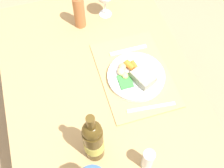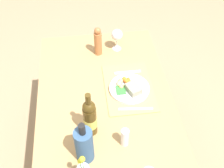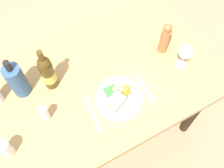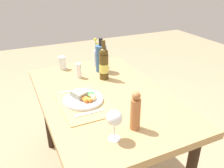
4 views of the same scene
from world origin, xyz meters
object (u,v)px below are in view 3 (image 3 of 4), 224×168
object	(u,v)px
water_tumbler	(6,149)
cooler_bottle	(17,80)
dinner_plate	(119,98)
wine_glass	(186,52)
salt_shaker	(45,114)
knife	(145,89)
dining_table	(99,88)
pepper_mill	(165,39)
wine_bottle	(47,72)
fork	(93,114)

from	to	relation	value
water_tumbler	cooler_bottle	size ratio (longest dim) A/B	0.40
dinner_plate	cooler_bottle	xyz separation A→B (m)	(-0.42, 0.30, 0.09)
wine_glass	cooler_bottle	distance (m)	0.88
water_tumbler	salt_shaker	distance (m)	0.24
knife	dinner_plate	bearing A→B (deg)	173.52
dining_table	pepper_mill	bearing A→B (deg)	-0.43
dinner_plate	cooler_bottle	bearing A→B (deg)	144.85
pepper_mill	wine_bottle	size ratio (longest dim) A/B	0.72
dinner_plate	knife	xyz separation A→B (m)	(0.15, -0.02, -0.01)
pepper_mill	cooler_bottle	size ratio (longest dim) A/B	0.78
wine_glass	dining_table	bearing A→B (deg)	163.16
knife	water_tumbler	bearing A→B (deg)	177.48
dining_table	wine_glass	size ratio (longest dim) A/B	7.84
dinner_plate	pepper_mill	xyz separation A→B (m)	(0.38, 0.15, 0.08)
water_tumbler	pepper_mill	size ratio (longest dim) A/B	0.51
dinner_plate	pepper_mill	bearing A→B (deg)	22.01
knife	fork	bearing A→B (deg)	179.01
dinner_plate	wine_glass	world-z (taller)	wine_glass
water_tumbler	dinner_plate	bearing A→B (deg)	-1.38
dinner_plate	wine_bottle	size ratio (longest dim) A/B	0.83
dining_table	fork	size ratio (longest dim) A/B	6.31
pepper_mill	wine_bottle	distance (m)	0.66
dining_table	knife	bearing A→B (deg)	-42.23
dining_table	salt_shaker	xyz separation A→B (m)	(-0.33, -0.07, 0.15)
knife	wine_bottle	xyz separation A→B (m)	(-0.42, 0.28, 0.11)
pepper_mill	salt_shaker	xyz separation A→B (m)	(-0.75, -0.07, -0.05)
fork	water_tumbler	size ratio (longest dim) A/B	1.85
water_tumbler	pepper_mill	world-z (taller)	pepper_mill
water_tumbler	wine_bottle	bearing A→B (deg)	36.63
fork	salt_shaker	distance (m)	0.24
dining_table	fork	distance (m)	0.23
wine_bottle	water_tumbler	bearing A→B (deg)	-143.37
wine_bottle	wine_glass	xyz separation A→B (m)	(0.68, -0.24, -0.00)
salt_shaker	cooler_bottle	size ratio (longest dim) A/B	0.42
dinner_plate	wine_glass	bearing A→B (deg)	2.71
fork	cooler_bottle	size ratio (longest dim) A/B	0.74
dinner_plate	water_tumbler	xyz separation A→B (m)	(-0.60, 0.01, 0.03)
fork	wine_bottle	size ratio (longest dim) A/B	0.68
dining_table	water_tumbler	bearing A→B (deg)	-165.76
water_tumbler	pepper_mill	xyz separation A→B (m)	(0.98, 0.14, 0.06)
knife	water_tumbler	xyz separation A→B (m)	(-0.75, 0.03, 0.04)
knife	wine_bottle	distance (m)	0.52
knife	wine_glass	size ratio (longest dim) A/B	1.08
dinner_plate	salt_shaker	xyz separation A→B (m)	(-0.37, 0.09, 0.04)
pepper_mill	water_tumbler	bearing A→B (deg)	-171.91
dining_table	wine_glass	bearing A→B (deg)	-16.84
knife	cooler_bottle	bearing A→B (deg)	151.22
dining_table	knife	size ratio (longest dim) A/B	7.24
water_tumbler	wine_bottle	world-z (taller)	wine_bottle
water_tumbler	wine_glass	distance (m)	1.02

